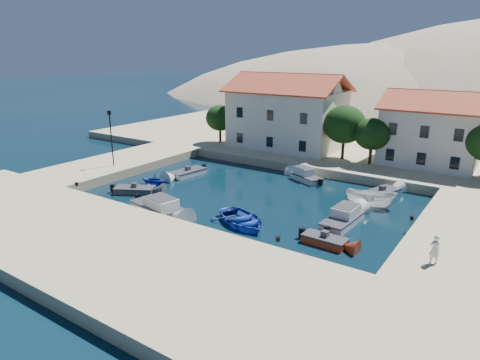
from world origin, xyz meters
name	(u,v)px	position (x,y,z in m)	size (l,w,h in m)	color
ground	(183,232)	(0.00, 0.00, 0.00)	(400.00, 400.00, 0.00)	black
quay_south	(122,255)	(0.00, -6.00, 0.50)	(52.00, 12.00, 1.00)	tan
quay_west	(119,164)	(-19.00, 10.00, 0.50)	(8.00, 20.00, 1.00)	tan
quay_north	(367,144)	(2.00, 38.00, 0.50)	(80.00, 36.00, 1.00)	tan
building_left	(287,110)	(-6.00, 28.00, 5.94)	(14.70, 9.45, 9.70)	beige
building_mid	(432,127)	(12.00, 29.00, 5.22)	(10.50, 8.40, 8.30)	beige
trees	(357,129)	(4.51, 25.46, 4.84)	(37.30, 5.30, 6.45)	#382314
lamppost	(111,133)	(-17.50, 8.00, 4.75)	(0.35, 0.25, 6.22)	black
bollards	(240,211)	(2.80, 3.87, 1.15)	(29.36, 9.56, 0.30)	black
motorboat_grey_sw	(135,190)	(-10.29, 4.48, 0.29)	(4.20, 3.35, 1.25)	#37373D
cabin_cruiser_south	(157,206)	(-4.90, 2.11, 0.48)	(5.71, 3.29, 1.60)	silver
rowboat_south	(242,224)	(2.97, 3.83, 0.00)	(3.96, 5.54, 1.15)	#1C369B
motorboat_red_se	(325,240)	(10.06, 4.13, 0.30)	(3.29, 1.57, 1.25)	maroon
cabin_cruiser_east	(342,219)	(9.72, 8.43, 0.48)	(2.19, 4.93, 1.60)	silver
boat_east	(370,206)	(10.27, 13.84, 0.00)	(1.68, 4.47, 1.73)	silver
motorboat_white_ne	(382,193)	(10.28, 17.36, 0.29)	(2.96, 4.25, 1.25)	silver
rowboat_west	(154,184)	(-10.78, 7.58, 0.00)	(2.28, 2.64, 1.39)	#1C369B
motorboat_white_west	(188,173)	(-10.06, 12.26, 0.29)	(2.41, 4.45, 1.25)	silver
cabin_cruiser_north	(306,177)	(1.99, 17.82, 0.48)	(4.27, 3.24, 1.60)	silver
pedestrian	(435,249)	(17.47, 3.37, 1.95)	(0.69, 0.45, 1.89)	silver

